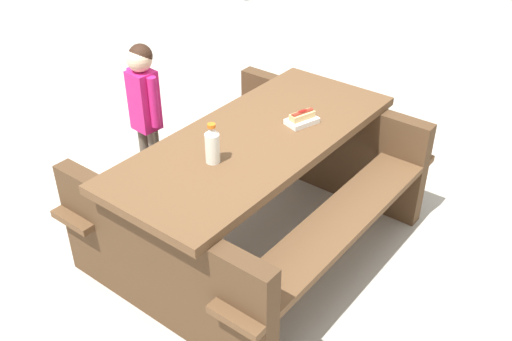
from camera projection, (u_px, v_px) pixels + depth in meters
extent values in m
plane|color=#B7B2A8|center=(256.00, 241.00, 3.60)|extent=(30.00, 30.00, 0.00)
cube|color=brown|center=(256.00, 140.00, 3.20)|extent=(1.81, 0.78, 0.05)
cube|color=brown|center=(186.00, 153.00, 3.65)|extent=(1.80, 0.30, 0.04)
cube|color=brown|center=(340.00, 221.00, 3.08)|extent=(1.80, 0.30, 0.04)
cube|color=#4D3520|center=(327.00, 142.00, 3.92)|extent=(0.12, 1.40, 0.70)
cube|color=#4D3520|center=(160.00, 268.00, 2.89)|extent=(0.12, 1.40, 0.70)
cylinder|color=silver|center=(212.00, 148.00, 2.93)|extent=(0.08, 0.08, 0.16)
cone|color=silver|center=(212.00, 131.00, 2.87)|extent=(0.07, 0.07, 0.04)
cylinder|color=orange|center=(211.00, 126.00, 2.86)|extent=(0.04, 0.04, 0.02)
cube|color=white|center=(302.00, 121.00, 3.31)|extent=(0.21, 0.16, 0.03)
cube|color=#D8B272|center=(302.00, 116.00, 3.29)|extent=(0.16, 0.10, 0.04)
cylinder|color=maroon|center=(302.00, 113.00, 3.28)|extent=(0.14, 0.07, 0.03)
ellipsoid|color=maroon|center=(302.00, 111.00, 3.27)|extent=(0.07, 0.04, 0.01)
cylinder|color=brown|center=(156.00, 161.00, 3.94)|extent=(0.07, 0.07, 0.47)
cylinder|color=brown|center=(146.00, 156.00, 4.00)|extent=(0.07, 0.07, 0.47)
cube|color=#D11E72|center=(144.00, 100.00, 3.73)|extent=(0.16, 0.17, 0.40)
cylinder|color=#D11E72|center=(154.00, 102.00, 3.66)|extent=(0.06, 0.06, 0.34)
cylinder|color=#D11E72|center=(134.00, 93.00, 3.77)|extent=(0.06, 0.06, 0.34)
sphere|color=beige|center=(139.00, 59.00, 3.57)|extent=(0.16, 0.16, 0.16)
sphere|color=#331E14|center=(140.00, 56.00, 3.57)|extent=(0.15, 0.15, 0.15)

